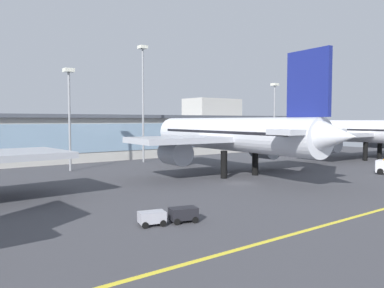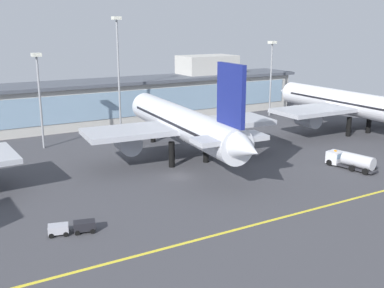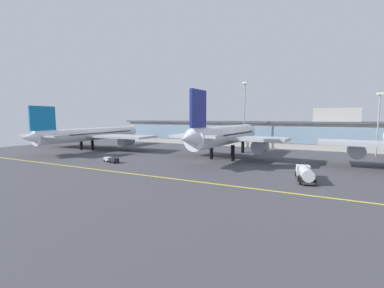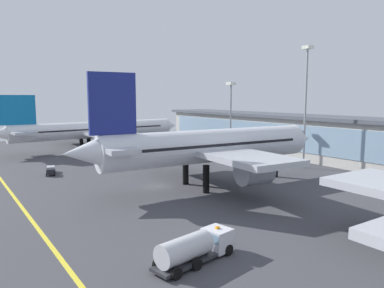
{
  "view_description": "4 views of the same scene",
  "coord_description": "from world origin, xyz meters",
  "views": [
    {
      "loc": [
        -41.56,
        -42.58,
        9.68
      ],
      "look_at": [
        -6.58,
        3.52,
        6.1
      ],
      "focal_mm": 36.29,
      "sensor_mm": 36.0,
      "label": 1
    },
    {
      "loc": [
        -34.69,
        -64.73,
        24.72
      ],
      "look_at": [
        3.36,
        1.42,
        4.82
      ],
      "focal_mm": 42.85,
      "sensor_mm": 36.0,
      "label": 2
    },
    {
      "loc": [
        30.47,
        -66.77,
        12.59
      ],
      "look_at": [
        -6.28,
        7.25,
        4.04
      ],
      "focal_mm": 24.05,
      "sensor_mm": 36.0,
      "label": 3
    },
    {
      "loc": [
        55.84,
        -30.7,
        15.71
      ],
      "look_at": [
        -4.92,
        10.8,
        6.28
      ],
      "focal_mm": 34.47,
      "sensor_mm": 36.0,
      "label": 4
    }
  ],
  "objects": [
    {
      "name": "airliner_near_left",
      "position": [
        -50.23,
        7.0,
        5.89
      ],
      "size": [
        52.16,
        57.31,
        16.21
      ],
      "rotation": [
        0.0,
        0.0,
        1.62
      ],
      "color": "black",
      "rests_on": "ground"
    },
    {
      "name": "apron_light_mast_west",
      "position": [
        -15.64,
        29.96,
        13.07
      ],
      "size": [
        1.8,
        1.8,
        19.38
      ],
      "color": "gray",
      "rests_on": "ground"
    },
    {
      "name": "ground_plane",
      "position": [
        0.0,
        0.0,
        0.0
      ],
      "size": [
        180.0,
        180.0,
        0.0
      ],
      "primitive_type": "plane",
      "color": "#424247"
    },
    {
      "name": "baggage_tug_near",
      "position": [
        -21.67,
        -12.84,
        0.79
      ],
      "size": [
        5.8,
        3.01,
        1.4
      ],
      "rotation": [
        0.0,
        0.0,
        6.03
      ],
      "color": "black",
      "rests_on": "ground"
    },
    {
      "name": "apron_light_mast_east",
      "position": [
        3.31,
        35.09,
        17.06
      ],
      "size": [
        1.8,
        1.8,
        26.54
      ],
      "color": "gray",
      "rests_on": "ground"
    },
    {
      "name": "terminal_building",
      "position": [
        2.01,
        47.36,
        5.99
      ],
      "size": [
        122.91,
        14.0,
        16.19
      ],
      "color": "beige",
      "rests_on": "ground"
    },
    {
      "name": "fuel_tanker_truck",
      "position": [
        28.28,
        -11.32,
        1.51
      ],
      "size": [
        4.31,
        9.33,
        2.9
      ],
      "rotation": [
        0.0,
        0.0,
        1.75
      ],
      "color": "black",
      "rests_on": "ground"
    },
    {
      "name": "airliner_near_right",
      "position": [
        4.97,
        7.82,
        7.08
      ],
      "size": [
        36.66,
        49.66,
        19.32
      ],
      "rotation": [
        0.0,
        0.0,
        1.5
      ],
      "color": "black",
      "rests_on": "ground"
    },
    {
      "name": "taxiway_centreline_stripe",
      "position": [
        0.0,
        -22.0,
        0.01
      ],
      "size": [
        144.0,
        0.5,
        0.01
      ],
      "primitive_type": "cube",
      "color": "yellow",
      "rests_on": "ground"
    }
  ]
}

